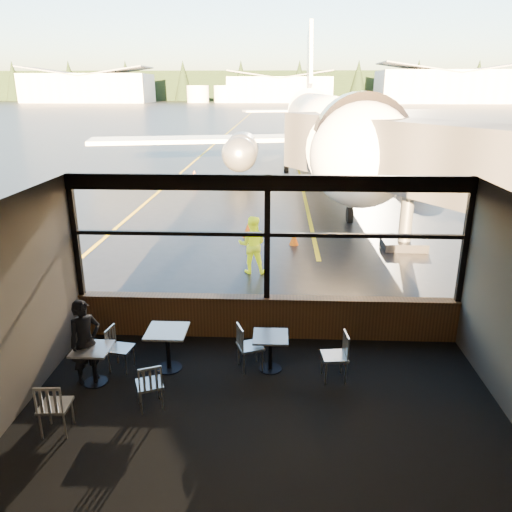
# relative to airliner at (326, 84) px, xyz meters

# --- Properties ---
(ground_plane) EXTENTS (520.00, 520.00, 0.00)m
(ground_plane) POSITION_rel_airliner_xyz_m (-2.92, 98.53, -5.30)
(ground_plane) COLOR black
(ground_plane) RESTS_ON ground
(carpet_floor) EXTENTS (8.00, 6.00, 0.01)m
(carpet_floor) POSITION_rel_airliner_xyz_m (-2.92, -24.47, -5.29)
(carpet_floor) COLOR black
(carpet_floor) RESTS_ON ground
(ceiling) EXTENTS (8.00, 6.00, 0.04)m
(ceiling) POSITION_rel_airliner_xyz_m (-2.92, -24.47, -1.80)
(ceiling) COLOR #38332D
(ceiling) RESTS_ON ground
(wall_back) EXTENTS (8.00, 0.04, 3.50)m
(wall_back) POSITION_rel_airliner_xyz_m (-2.92, -27.47, -3.55)
(wall_back) COLOR #514A41
(wall_back) RESTS_ON ground
(window_sill) EXTENTS (8.00, 0.28, 0.90)m
(window_sill) POSITION_rel_airliner_xyz_m (-2.92, -21.47, -4.85)
(window_sill) COLOR brown
(window_sill) RESTS_ON ground
(window_header) EXTENTS (8.00, 0.18, 0.30)m
(window_header) POSITION_rel_airliner_xyz_m (-2.92, -21.47, -1.95)
(window_header) COLOR black
(window_header) RESTS_ON ground
(mullion_left) EXTENTS (0.12, 0.12, 2.60)m
(mullion_left) POSITION_rel_airliner_xyz_m (-6.87, -21.47, -3.10)
(mullion_left) COLOR black
(mullion_left) RESTS_ON ground
(mullion_centre) EXTENTS (0.12, 0.12, 2.60)m
(mullion_centre) POSITION_rel_airliner_xyz_m (-2.92, -21.47, -3.10)
(mullion_centre) COLOR black
(mullion_centre) RESTS_ON ground
(mullion_right) EXTENTS (0.12, 0.12, 2.60)m
(mullion_right) POSITION_rel_airliner_xyz_m (1.03, -21.47, -3.10)
(mullion_right) COLOR black
(mullion_right) RESTS_ON ground
(window_transom) EXTENTS (8.00, 0.10, 0.08)m
(window_transom) POSITION_rel_airliner_xyz_m (-2.92, -21.47, -3.00)
(window_transom) COLOR black
(window_transom) RESTS_ON ground
(airliner) EXTENTS (29.37, 35.08, 10.60)m
(airliner) POSITION_rel_airliner_xyz_m (0.00, 0.00, 0.00)
(airliner) COLOR white
(airliner) RESTS_ON ground_plane
(jet_bridge) EXTENTS (8.42, 10.29, 4.49)m
(jet_bridge) POSITION_rel_airliner_xyz_m (0.68, -15.97, -3.06)
(jet_bridge) COLOR #28282A
(jet_bridge) RESTS_ON ground_plane
(cafe_table_near) EXTENTS (0.65, 0.65, 0.72)m
(cafe_table_near) POSITION_rel_airliner_xyz_m (-2.81, -22.80, -4.94)
(cafe_table_near) COLOR gray
(cafe_table_near) RESTS_ON carpet_floor
(cafe_table_mid) EXTENTS (0.75, 0.75, 0.82)m
(cafe_table_mid) POSITION_rel_airliner_xyz_m (-4.75, -22.86, -4.89)
(cafe_table_mid) COLOR #A8A49B
(cafe_table_mid) RESTS_ON carpet_floor
(cafe_table_left) EXTENTS (0.65, 0.65, 0.71)m
(cafe_table_left) POSITION_rel_airliner_xyz_m (-5.98, -23.40, -4.94)
(cafe_table_left) COLOR #9E9891
(cafe_table_left) RESTS_ON carpet_floor
(chair_near_e) EXTENTS (0.56, 0.56, 0.93)m
(chair_near_e) POSITION_rel_airliner_xyz_m (-1.64, -23.07, -4.84)
(chair_near_e) COLOR beige
(chair_near_e) RESTS_ON carpet_floor
(chair_near_w) EXTENTS (0.65, 0.65, 0.93)m
(chair_near_w) POSITION_rel_airliner_xyz_m (-3.19, -22.78, -4.84)
(chair_near_w) COLOR beige
(chair_near_w) RESTS_ON carpet_floor
(chair_mid_s) EXTENTS (0.62, 0.62, 0.87)m
(chair_mid_s) POSITION_rel_airliner_xyz_m (-4.79, -24.07, -4.86)
(chair_mid_s) COLOR beige
(chair_mid_s) RESTS_ON carpet_floor
(chair_mid_w) EXTENTS (0.55, 0.55, 0.87)m
(chair_mid_w) POSITION_rel_airliner_xyz_m (-5.63, -22.92, -4.86)
(chair_mid_w) COLOR #BAB4A8
(chair_mid_w) RESTS_ON carpet_floor
(chair_left_s) EXTENTS (0.54, 0.54, 0.93)m
(chair_left_s) POSITION_rel_airliner_xyz_m (-6.08, -24.77, -4.83)
(chair_left_s) COLOR beige
(chair_left_s) RESTS_ON carpet_floor
(passenger) EXTENTS (0.68, 0.68, 1.59)m
(passenger) POSITION_rel_airliner_xyz_m (-6.12, -23.32, -4.51)
(passenger) COLOR black
(passenger) RESTS_ON carpet_floor
(ground_crew) EXTENTS (0.83, 0.66, 1.67)m
(ground_crew) POSITION_rel_airliner_xyz_m (-3.44, -17.49, -4.47)
(ground_crew) COLOR #BFF219
(ground_crew) RESTS_ON ground_plane
(cone_nose) EXTENTS (0.32, 0.32, 0.45)m
(cone_nose) POSITION_rel_airliner_xyz_m (-2.15, -14.76, -5.08)
(cone_nose) COLOR #DB4B06
(cone_nose) RESTS_ON ground_plane
(cone_wing) EXTENTS (0.40, 0.40, 0.56)m
(cone_wing) POSITION_rel_airliner_xyz_m (-7.66, -2.14, -5.02)
(cone_wing) COLOR #F14007
(cone_wing) RESTS_ON ground_plane
(hangar_left) EXTENTS (45.00, 18.00, 11.00)m
(hangar_left) POSITION_rel_airliner_xyz_m (-72.92, 158.53, 0.20)
(hangar_left) COLOR silver
(hangar_left) RESTS_ON ground_plane
(hangar_mid) EXTENTS (38.00, 15.00, 10.00)m
(hangar_mid) POSITION_rel_airliner_xyz_m (-2.92, 163.53, -0.30)
(hangar_mid) COLOR silver
(hangar_mid) RESTS_ON ground_plane
(hangar_right) EXTENTS (50.00, 20.00, 12.00)m
(hangar_right) POSITION_rel_airliner_xyz_m (57.08, 156.53, 0.70)
(hangar_right) COLOR silver
(hangar_right) RESTS_ON ground_plane
(fuel_tank_a) EXTENTS (8.00, 8.00, 6.00)m
(fuel_tank_a) POSITION_rel_airliner_xyz_m (-32.92, 160.53, -2.30)
(fuel_tank_a) COLOR silver
(fuel_tank_a) RESTS_ON ground_plane
(fuel_tank_b) EXTENTS (8.00, 8.00, 6.00)m
(fuel_tank_b) POSITION_rel_airliner_xyz_m (-22.92, 160.53, -2.30)
(fuel_tank_b) COLOR silver
(fuel_tank_b) RESTS_ON ground_plane
(fuel_tank_c) EXTENTS (8.00, 8.00, 6.00)m
(fuel_tank_c) POSITION_rel_airliner_xyz_m (-12.92, 160.53, -2.30)
(fuel_tank_c) COLOR silver
(fuel_tank_c) RESTS_ON ground_plane
(treeline) EXTENTS (360.00, 3.00, 12.00)m
(treeline) POSITION_rel_airliner_xyz_m (-2.92, 188.53, 0.70)
(treeline) COLOR black
(treeline) RESTS_ON ground_plane
(cone_extra) EXTENTS (0.36, 0.36, 0.50)m
(cone_extra) POSITION_rel_airliner_xyz_m (-3.79, -13.93, -5.05)
(cone_extra) COLOR #FF4B08
(cone_extra) RESTS_ON ground_plane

